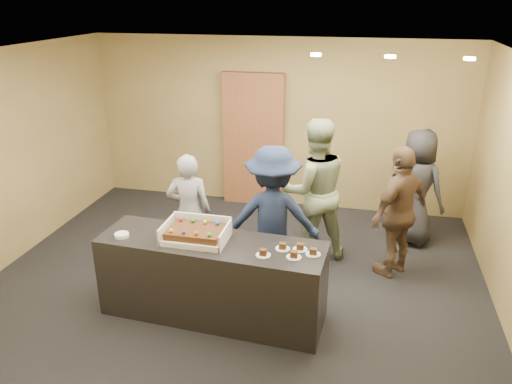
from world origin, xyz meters
TOP-DOWN VIEW (x-y plane):
  - room at (0.00, 0.00)m, footprint 6.04×6.00m
  - serving_counter at (-0.07, -0.79)m, footprint 2.44×0.84m
  - storage_cabinet at (-0.36, 2.41)m, footprint 0.98×0.15m
  - cake_box at (-0.23, -0.76)m, footprint 0.67×0.46m
  - sheet_cake at (-0.23, -0.79)m, footprint 0.57×0.39m
  - plate_stack at (-1.02, -0.89)m, footprint 0.15×0.15m
  - slice_a at (0.53, -0.95)m, footprint 0.15×0.15m
  - slice_b at (0.69, -0.78)m, footprint 0.15×0.15m
  - slice_c at (0.83, -0.93)m, footprint 0.15×0.15m
  - slice_d at (0.86, -0.75)m, footprint 0.15×0.15m
  - slice_e at (1.00, -0.83)m, footprint 0.15×0.15m
  - person_server_grey at (-0.67, 0.19)m, footprint 0.62×0.48m
  - person_sage_man at (0.82, 0.79)m, footprint 1.12×1.01m
  - person_navy_man at (0.44, -0.03)m, footprint 1.22×0.83m
  - person_brown_extra at (1.89, 0.59)m, footprint 0.92×1.02m
  - person_dark_suit at (2.15, 1.53)m, footprint 0.95×0.88m
  - ceiling_spotlights at (1.60, 0.50)m, footprint 1.72×0.12m

SIDE VIEW (x-z plane):
  - serving_counter at x=-0.07m, z-range 0.00..0.90m
  - person_server_grey at x=-0.67m, z-range 0.00..1.51m
  - person_dark_suit at x=2.15m, z-range 0.00..1.64m
  - person_brown_extra at x=1.89m, z-range 0.00..1.66m
  - person_navy_man at x=0.44m, z-range 0.00..1.74m
  - plate_stack at x=-1.02m, z-range 0.90..0.94m
  - slice_a at x=0.53m, z-range 0.89..0.96m
  - slice_b at x=0.69m, z-range 0.89..0.96m
  - slice_c at x=0.83m, z-range 0.89..0.96m
  - slice_d at x=0.86m, z-range 0.89..0.96m
  - slice_e at x=1.00m, z-range 0.89..0.96m
  - person_sage_man at x=0.82m, z-range 0.00..1.89m
  - cake_box at x=-0.23m, z-range 0.85..1.04m
  - sheet_cake at x=-0.23m, z-range 0.94..1.05m
  - storage_cabinet at x=-0.36m, z-range 0.00..2.17m
  - room at x=0.00m, z-range 0.00..2.70m
  - ceiling_spotlights at x=1.60m, z-range 2.66..2.69m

